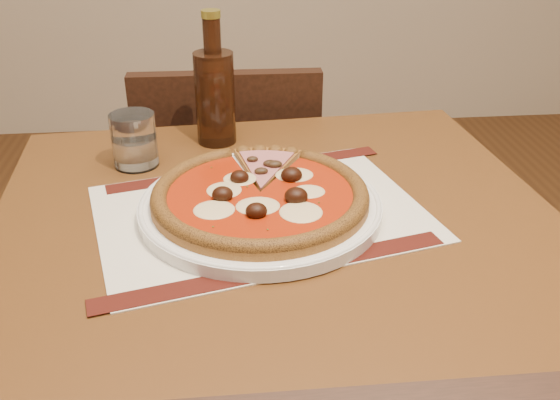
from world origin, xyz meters
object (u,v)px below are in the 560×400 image
object	(u,v)px
table	(281,286)
water_glass	(134,140)
pizza	(260,195)
chair_far	(231,205)
plate	(260,207)
bottle	(215,93)

from	to	relation	value
table	water_glass	size ratio (longest dim) A/B	9.63
pizza	chair_far	bearing A→B (deg)	93.97
plate	bottle	xyz separation A→B (m)	(-0.06, 0.27, 0.08)
pizza	table	bearing A→B (deg)	-54.56
table	chair_far	world-z (taller)	chair_far
pizza	bottle	size ratio (longest dim) A/B	1.33
plate	pizza	size ratio (longest dim) A/B	1.12
chair_far	water_glass	xyz separation A→B (m)	(-0.15, -0.35, 0.32)
water_glass	bottle	bearing A→B (deg)	33.07
pizza	water_glass	size ratio (longest dim) A/B	3.45
plate	bottle	world-z (taller)	bottle
water_glass	bottle	distance (m)	0.17
plate	bottle	bearing A→B (deg)	102.32
chair_far	bottle	world-z (taller)	bottle
plate	table	bearing A→B (deg)	-54.89
bottle	chair_far	bearing A→B (deg)	85.39
chair_far	bottle	bearing A→B (deg)	86.34
table	chair_far	xyz separation A→B (m)	(-0.06, 0.57, -0.18)
table	pizza	size ratio (longest dim) A/B	2.79
bottle	table	bearing A→B (deg)	-74.49
chair_far	plate	world-z (taller)	chair_far
chair_far	plate	distance (m)	0.61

